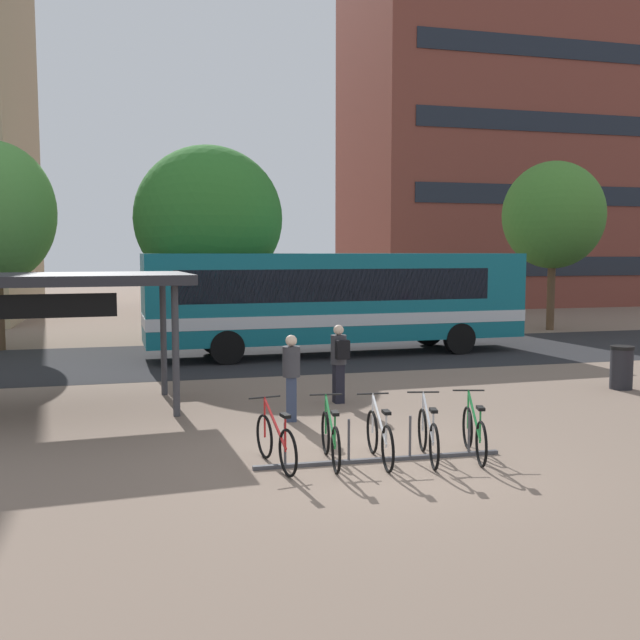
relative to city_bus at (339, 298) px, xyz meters
The scene contains 16 objects.
ground 11.88m from the city_bus, 103.10° to the right, with size 200.00×200.00×0.00m, color #7A6656.
bus_lane_asphalt 3.20m from the city_bus, behind, with size 80.00×7.20×0.01m, color #232326.
city_bus is the anchor object (origin of this frame).
bike_rack 11.95m from the city_bus, 103.04° to the right, with size 3.97×0.21×0.70m.
parked_bicycle_red_0 12.25m from the city_bus, 110.60° to the right, with size 0.52×1.71×0.99m.
parked_bicycle_green_1 12.01m from the city_bus, 106.72° to the right, with size 0.52×1.72×0.99m.
parked_bicycle_white_2 11.94m from the city_bus, 103.06° to the right, with size 0.52×1.72×0.99m.
parked_bicycle_silver_3 11.86m from the city_bus, 99.30° to the right, with size 0.58×1.69×0.99m.
parked_bicycle_green_4 11.81m from the city_bus, 95.57° to the right, with size 0.62×1.68×0.99m.
transit_shelter 10.96m from the city_bus, 142.31° to the right, with size 7.08×3.49×2.81m.
commuter_black_pack_0 9.18m from the city_bus, 111.86° to the right, with size 0.42×0.58×1.67m.
commuter_black_pack_1 7.54m from the city_bus, 106.10° to the right, with size 0.36×0.54×1.69m.
trash_bin 8.90m from the city_bus, 56.50° to the right, with size 0.55×0.55×1.03m.
street_tree_0 11.86m from the city_bus, 23.62° to the left, with size 4.14×4.14×6.96m.
street_tree_2 5.34m from the city_bus, 144.66° to the left, with size 4.97×4.97×6.80m.
building_right_wing 29.14m from the city_bus, 47.43° to the left, with size 22.67×10.95×24.24m.
Camera 1 is at (-3.64, -10.36, 3.25)m, focal length 40.22 mm.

